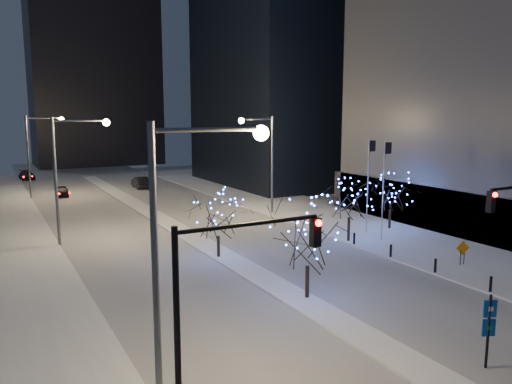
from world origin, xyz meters
TOP-DOWN VIEW (x-y plane):
  - ground at (0.00, 0.00)m, footprint 160.00×160.00m
  - road at (0.00, 35.00)m, footprint 20.00×130.00m
  - median at (0.00, 30.00)m, footprint 2.00×80.00m
  - east_sidewalk at (15.00, 20.00)m, footprint 10.00×90.00m
  - west_sidewalk at (-14.00, 20.00)m, footprint 8.00×90.00m
  - horizon_block at (6.00, 92.00)m, footprint 24.00×14.00m
  - street_lamp_w_near at (-8.94, 2.00)m, footprint 4.40×0.56m
  - street_lamp_w_mid at (-8.94, 27.00)m, footprint 4.40×0.56m
  - street_lamp_w_far at (-8.94, 52.00)m, footprint 4.40×0.56m
  - street_lamp_east at (10.08, 30.00)m, footprint 3.90×0.56m
  - traffic_signal_west at (-8.44, -0.00)m, footprint 5.26×0.43m
  - flagpoles at (13.37, 17.25)m, footprint 1.35×2.60m
  - bollards at (10.20, 10.00)m, footprint 0.16×12.16m
  - car_near at (-6.47, 51.90)m, footprint 2.02×4.02m
  - car_mid at (4.18, 54.39)m, footprint 1.92×4.90m
  - car_far at (-9.00, 71.71)m, footprint 2.28×4.80m
  - holiday_tree_median_near at (0.50, 8.34)m, footprint 6.38×6.38m
  - holiday_tree_median_far at (-0.50, 17.99)m, footprint 4.76×4.76m
  - holiday_tree_plaza_near at (10.50, 17.06)m, footprint 4.73×4.73m
  - holiday_tree_plaza_far at (16.57, 18.82)m, footprint 3.98×3.98m
  - wayfinding_sign at (2.58, -1.41)m, footprint 0.54×0.28m
  - construction_sign at (13.11, 8.31)m, footprint 0.98×0.32m

SIDE VIEW (x-z plane):
  - ground at x=0.00m, z-range 0.00..0.00m
  - road at x=0.00m, z-range 0.00..0.02m
  - median at x=0.00m, z-range 0.00..0.15m
  - east_sidewalk at x=15.00m, z-range 0.00..0.15m
  - west_sidewalk at x=-14.00m, z-range 0.00..0.15m
  - bollards at x=10.20m, z-range 0.15..1.05m
  - car_near at x=-6.47m, z-range 0.00..1.31m
  - car_far at x=-9.00m, z-range 0.00..1.35m
  - car_mid at x=4.18m, z-range 0.00..1.59m
  - construction_sign at x=13.11m, z-range 0.32..1.98m
  - wayfinding_sign at x=2.58m, z-range 0.35..3.48m
  - holiday_tree_median_far at x=-0.50m, z-range 0.75..5.43m
  - holiday_tree_plaza_far at x=16.57m, z-range 0.84..5.66m
  - holiday_tree_plaza_near at x=10.50m, z-range 0.96..6.00m
  - holiday_tree_median_near at x=0.50m, z-range 0.86..6.64m
  - traffic_signal_west at x=-8.44m, z-range 1.26..8.26m
  - flagpoles at x=13.37m, z-range 0.80..8.80m
  - street_lamp_east at x=10.08m, z-range 1.45..11.45m
  - street_lamp_w_near at x=-8.94m, z-range 1.50..11.50m
  - street_lamp_w_mid at x=-8.94m, z-range 1.50..11.50m
  - street_lamp_w_far at x=-8.94m, z-range 1.50..11.50m
  - horizon_block at x=6.00m, z-range 0.00..42.00m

